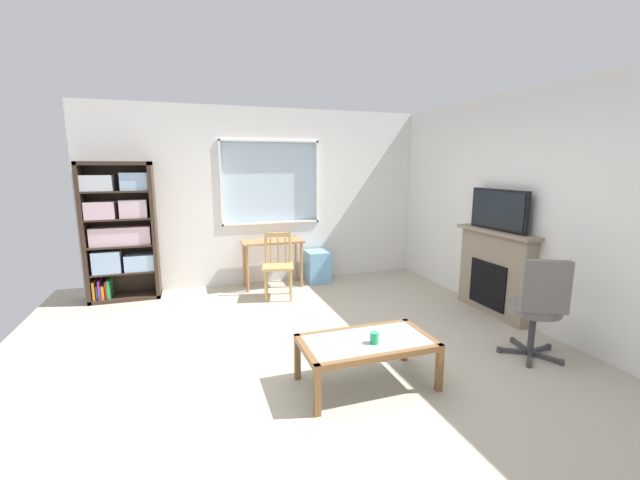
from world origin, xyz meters
TOP-DOWN VIEW (x-y plane):
  - ground at (0.00, 0.00)m, footprint 6.08×6.20m
  - wall_back_with_window at (-0.02, 2.60)m, footprint 5.08×0.15m
  - wall_right at (2.60, 0.00)m, footprint 0.12×5.40m
  - bookshelf at (-1.99, 2.36)m, footprint 0.90×0.38m
  - desk_under_window at (0.07, 2.25)m, footprint 0.92×0.41m
  - wooden_chair at (0.04, 1.73)m, footprint 0.50×0.48m
  - plastic_drawer_unit at (0.80, 2.30)m, footprint 0.35×0.40m
  - fireplace at (2.44, 0.28)m, footprint 0.26×1.18m
  - tv at (2.43, 0.28)m, footprint 0.06×0.88m
  - office_chair at (1.95, -0.83)m, footprint 0.60×0.62m
  - coffee_table at (0.24, -0.74)m, footprint 1.10×0.60m
  - sippy_cup at (0.27, -0.81)m, footprint 0.07×0.07m

SIDE VIEW (x-z plane):
  - ground at x=0.00m, z-range -0.02..0.00m
  - plastic_drawer_unit at x=0.80m, z-range 0.00..0.49m
  - coffee_table at x=0.24m, z-range 0.15..0.55m
  - sippy_cup at x=0.27m, z-range 0.40..0.49m
  - wooden_chair at x=0.04m, z-range 0.01..0.91m
  - fireplace at x=2.44m, z-range 0.00..1.06m
  - office_chair at x=1.95m, z-range 0.05..1.05m
  - desk_under_window at x=0.07m, z-range 0.23..0.95m
  - bookshelf at x=-1.99m, z-range 0.03..1.91m
  - tv at x=2.43m, z-range 1.05..1.55m
  - wall_back_with_window at x=-0.02m, z-range -0.03..2.65m
  - wall_right at x=2.60m, z-range 0.00..2.68m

